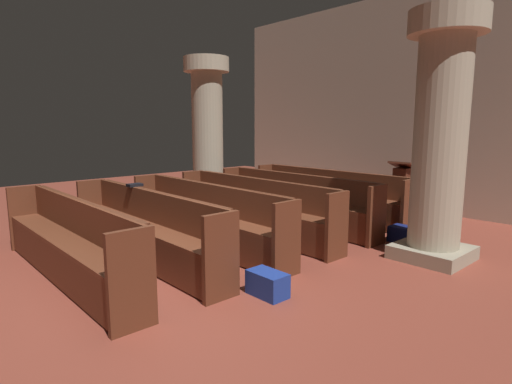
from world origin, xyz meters
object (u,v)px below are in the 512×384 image
object	(u,v)px
pillar_aisle_side	(440,134)
kneeler_box_navy	(405,235)
hymn_book	(135,185)
pew_row_0	(327,192)
pew_row_3	(204,214)
lectern	(402,193)
pew_row_4	(143,224)
kneeler_box_blue	(267,284)
pew_row_2	(253,205)
pew_row_1	(293,198)
pillar_far_side	(208,130)
pew_row_5	(67,237)

from	to	relation	value
pillar_aisle_side	kneeler_box_navy	world-z (taller)	pillar_aisle_side
hymn_book	kneeler_box_navy	xyz separation A→B (m)	(2.49, 3.17, -0.81)
pew_row_0	pew_row_3	xyz separation A→B (m)	(0.00, -2.89, 0.00)
lectern	kneeler_box_navy	xyz separation A→B (m)	(1.01, -1.72, -0.33)
pew_row_0	pew_row_4	bearing A→B (deg)	-90.00
pillar_aisle_side	kneeler_box_blue	bearing A→B (deg)	-103.82
pew_row_2	hymn_book	bearing A→B (deg)	-108.94
hymn_book	pillar_aisle_side	bearing A→B (deg)	40.85
pew_row_4	kneeler_box_blue	bearing A→B (deg)	12.01
lectern	pew_row_0	bearing A→B (deg)	-125.99
pew_row_1	pew_row_4	bearing A→B (deg)	-90.00
hymn_book	kneeler_box_blue	bearing A→B (deg)	4.89
pillar_far_side	hymn_book	distance (m)	3.34
pew_row_2	pew_row_3	distance (m)	0.96
pew_row_5	kneeler_box_navy	world-z (taller)	pew_row_5
pew_row_5	hymn_book	bearing A→B (deg)	117.23
lectern	kneeler_box_blue	xyz separation A→B (m)	(1.03, -4.67, -0.32)
hymn_book	kneeler_box_blue	distance (m)	2.65
pew_row_2	pew_row_4	xyz separation A→B (m)	(0.00, -1.93, 0.00)
pew_row_3	pew_row_4	size ratio (longest dim) A/B	1.00
pew_row_1	pillar_aisle_side	size ratio (longest dim) A/B	1.07
pew_row_4	pew_row_5	world-z (taller)	same
pillar_far_side	lectern	size ratio (longest dim) A/B	2.94
pew_row_5	pillar_aisle_side	xyz separation A→B (m)	(2.53, 3.86, 1.16)
kneeler_box_blue	hymn_book	bearing A→B (deg)	-175.11
pew_row_0	pillar_far_side	xyz separation A→B (m)	(-2.48, -1.01, 1.16)
pew_row_1	pillar_aisle_side	xyz separation A→B (m)	(2.53, 0.00, 1.16)
pew_row_5	pillar_aisle_side	size ratio (longest dim) A/B	1.07
pew_row_2	kneeler_box_navy	distance (m)	2.40
pillar_aisle_side	pew_row_3	bearing A→B (deg)	-142.65
lectern	pew_row_4	bearing A→B (deg)	-99.89
pillar_aisle_side	hymn_book	distance (m)	4.20
pew_row_1	lectern	world-z (taller)	lectern
pew_row_2	pew_row_5	size ratio (longest dim) A/B	1.00
pew_row_2	pillar_aisle_side	bearing A→B (deg)	20.92
pillar_far_side	kneeler_box_blue	world-z (taller)	pillar_far_side
pew_row_0	pew_row_2	world-z (taller)	same
pew_row_0	kneeler_box_navy	size ratio (longest dim) A/B	7.79
pew_row_3	pew_row_4	distance (m)	0.96
pew_row_0	pew_row_2	size ratio (longest dim) A/B	1.00
pew_row_4	lectern	bearing A→B (deg)	80.11
pew_row_1	lectern	size ratio (longest dim) A/B	3.16
pew_row_1	kneeler_box_blue	bearing A→B (deg)	-52.33
lectern	hymn_book	distance (m)	5.13
pew_row_5	kneeler_box_blue	bearing A→B (deg)	35.58
lectern	pew_row_5	bearing A→B (deg)	-98.34
pew_row_2	lectern	bearing A→B (deg)	74.29
pew_row_2	pew_row_5	distance (m)	2.89
pew_row_3	pillar_aisle_side	distance (m)	3.39
pew_row_2	kneeler_box_navy	xyz separation A→B (m)	(1.89, 1.43, -0.38)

